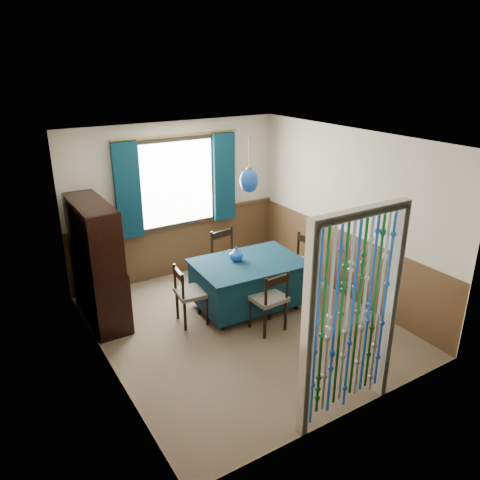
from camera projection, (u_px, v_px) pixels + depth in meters
floor at (243, 325)px, 6.35m from camera, size 4.00×4.00×0.00m
ceiling at (243, 139)px, 5.44m from camera, size 4.00×4.00×0.00m
wall_back at (177, 201)px, 7.48m from camera, size 3.60×0.00×3.60m
wall_front at (358, 306)px, 4.31m from camera, size 3.60×0.00×3.60m
wall_left at (101, 271)px, 5.02m from camera, size 0.00×4.00×4.00m
wall_right at (348, 216)px, 6.78m from camera, size 0.00×4.00×4.00m
wainscot_back at (179, 245)px, 7.74m from camera, size 3.60×0.00×3.60m
wainscot_front at (350, 372)px, 4.60m from camera, size 3.60×0.00×3.60m
wainscot_left at (110, 331)px, 5.30m from camera, size 0.00×4.00×4.00m
wainscot_right at (343, 263)px, 7.05m from camera, size 0.00×4.00×4.00m
window at (177, 183)px, 7.33m from camera, size 1.32×0.12×1.42m
doorway at (351, 322)px, 4.44m from camera, size 1.16×0.12×2.18m
dining_table at (248, 281)px, 6.65m from camera, size 1.56×1.13×0.72m
chair_near at (269, 299)px, 6.08m from camera, size 0.45×0.43×0.86m
chair_far at (228, 258)px, 7.23m from camera, size 0.52×0.50×0.93m
chair_left at (189, 293)px, 6.26m from camera, size 0.44×0.45×0.83m
chair_right at (300, 263)px, 7.09m from camera, size 0.49×0.50×0.90m
sideboard at (99, 280)px, 6.33m from camera, size 0.45×1.28×1.68m
pendant_lamp at (249, 180)px, 6.12m from camera, size 0.26×0.26×0.77m
vase_table at (236, 254)px, 6.56m from camera, size 0.24×0.24×0.19m
bowl_shelf at (103, 243)px, 5.98m from camera, size 0.26×0.26×0.05m
vase_sideboard at (93, 247)px, 6.49m from camera, size 0.20×0.20×0.18m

